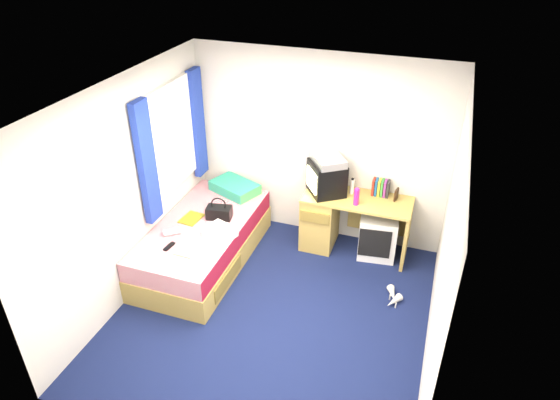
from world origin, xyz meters
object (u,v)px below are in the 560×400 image
(towel, at_px, (220,232))
(desk, at_px, (334,218))
(storage_cube, at_px, (378,235))
(vcr, at_px, (328,159))
(picture_frame, at_px, (396,195))
(magazine, at_px, (191,218))
(white_heels, at_px, (393,298))
(handbag, at_px, (219,212))
(bed, at_px, (203,242))
(crt_tv, at_px, (326,178))
(pink_water_bottle, at_px, (356,197))
(water_bottle, at_px, (172,232))
(pillow, at_px, (235,187))
(colour_swatch_fan, at_px, (182,255))
(remote_control, at_px, (169,246))
(aerosol_can, at_px, (352,187))

(towel, bearing_deg, desk, 42.55)
(storage_cube, distance_m, vcr, 1.15)
(desk, xyz_separation_m, vcr, (-0.12, 0.00, 0.79))
(picture_frame, relative_size, magazine, 0.50)
(picture_frame, bearing_deg, magazine, -148.04)
(picture_frame, xyz_separation_m, white_heels, (0.18, -0.92, -0.78))
(handbag, xyz_separation_m, magazine, (-0.31, -0.13, -0.07))
(bed, distance_m, storage_cube, 2.14)
(crt_tv, bearing_deg, pink_water_bottle, 32.95)
(storage_cube, distance_m, handbag, 1.96)
(bed, xyz_separation_m, water_bottle, (-0.21, -0.31, 0.31))
(pillow, bearing_deg, white_heels, -19.74)
(colour_swatch_fan, bearing_deg, pillow, 90.65)
(vcr, bearing_deg, pink_water_bottle, 32.88)
(pillow, distance_m, pink_water_bottle, 1.64)
(pink_water_bottle, height_order, towel, pink_water_bottle)
(storage_cube, xyz_separation_m, handbag, (-1.82, -0.65, 0.34))
(water_bottle, distance_m, remote_control, 0.25)
(pillow, xyz_separation_m, colour_swatch_fan, (0.02, -1.45, -0.06))
(storage_cube, distance_m, crt_tv, 0.96)
(pillow, bearing_deg, crt_tv, 0.57)
(magazine, bearing_deg, aerosol_can, 26.65)
(aerosol_can, bearing_deg, pillow, -176.17)
(bed, distance_m, crt_tv, 1.68)
(vcr, xyz_separation_m, magazine, (-1.45, -0.79, -0.65))
(picture_frame, xyz_separation_m, colour_swatch_fan, (-2.03, -1.57, -0.27))
(remote_control, bearing_deg, magazine, 100.60)
(desk, bearing_deg, bed, -149.27)
(storage_cube, height_order, aerosol_can, aerosol_can)
(crt_tv, height_order, colour_swatch_fan, crt_tv)
(vcr, xyz_separation_m, white_heels, (1.01, -0.81, -1.16))
(storage_cube, bearing_deg, water_bottle, -159.30)
(pillow, height_order, pink_water_bottle, pink_water_bottle)
(desk, bearing_deg, pink_water_bottle, -28.95)
(vcr, relative_size, white_heels, 1.29)
(desk, bearing_deg, picture_frame, 8.94)
(desk, xyz_separation_m, white_heels, (0.89, -0.81, -0.37))
(water_bottle, relative_size, remote_control, 1.25)
(bed, height_order, pink_water_bottle, pink_water_bottle)
(desk, distance_m, crt_tv, 0.56)
(bed, height_order, desk, desk)
(aerosol_can, bearing_deg, towel, -139.28)
(handbag, bearing_deg, vcr, 19.26)
(handbag, xyz_separation_m, remote_control, (-0.27, -0.73, -0.07))
(storage_cube, xyz_separation_m, white_heels, (0.33, -0.81, -0.24))
(crt_tv, xyz_separation_m, remote_control, (-1.40, -1.38, -0.40))
(pink_water_bottle, xyz_separation_m, handbag, (-1.54, -0.50, -0.23))
(handbag, height_order, towel, handbag)
(crt_tv, bearing_deg, magazine, -97.33)
(crt_tv, xyz_separation_m, white_heels, (1.02, -0.81, -0.91))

